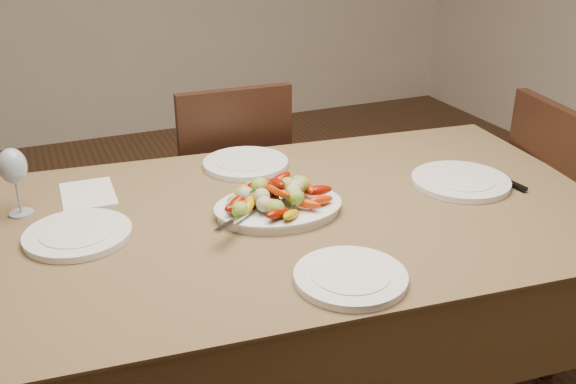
# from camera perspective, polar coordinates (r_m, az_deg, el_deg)

# --- Properties ---
(dining_table) EXTENTS (1.93, 1.22, 0.76)m
(dining_table) POSITION_cam_1_polar(r_m,az_deg,el_deg) (1.98, -0.00, -11.69)
(dining_table) COLOR brown
(dining_table) RESTS_ON ground
(chair_far) EXTENTS (0.43, 0.43, 0.95)m
(chair_far) POSITION_cam_1_polar(r_m,az_deg,el_deg) (2.60, -5.69, -0.00)
(chair_far) COLOR black
(chair_far) RESTS_ON ground
(serving_platter) EXTENTS (0.37, 0.29, 0.02)m
(serving_platter) POSITION_cam_1_polar(r_m,az_deg,el_deg) (1.77, -0.85, -1.57)
(serving_platter) COLOR white
(serving_platter) RESTS_ON dining_table
(roasted_vegetables) EXTENTS (0.30, 0.22, 0.09)m
(roasted_vegetables) POSITION_cam_1_polar(r_m,az_deg,el_deg) (1.75, -0.86, 0.11)
(roasted_vegetables) COLOR #780F02
(roasted_vegetables) RESTS_ON serving_platter
(serving_spoon) EXTENTS (0.23, 0.25, 0.03)m
(serving_spoon) POSITION_cam_1_polar(r_m,az_deg,el_deg) (1.71, -2.59, -1.27)
(serving_spoon) COLOR #9EA0A8
(serving_spoon) RESTS_ON serving_platter
(plate_left) EXTENTS (0.27, 0.27, 0.02)m
(plate_left) POSITION_cam_1_polar(r_m,az_deg,el_deg) (1.73, -18.17, -3.62)
(plate_left) COLOR white
(plate_left) RESTS_ON dining_table
(plate_right) EXTENTS (0.30, 0.30, 0.02)m
(plate_right) POSITION_cam_1_polar(r_m,az_deg,el_deg) (2.03, 15.09, 0.92)
(plate_right) COLOR white
(plate_right) RESTS_ON dining_table
(plate_far) EXTENTS (0.28, 0.28, 0.02)m
(plate_far) POSITION_cam_1_polar(r_m,az_deg,el_deg) (2.09, -3.78, 2.53)
(plate_far) COLOR white
(plate_far) RESTS_ON dining_table
(plate_near) EXTENTS (0.26, 0.26, 0.02)m
(plate_near) POSITION_cam_1_polar(r_m,az_deg,el_deg) (1.48, 5.57, -7.57)
(plate_near) COLOR white
(plate_near) RESTS_ON dining_table
(wine_glass) EXTENTS (0.08, 0.08, 0.20)m
(wine_glass) POSITION_cam_1_polar(r_m,az_deg,el_deg) (1.88, -23.09, 0.97)
(wine_glass) COLOR #8C99A5
(wine_glass) RESTS_ON dining_table
(menu_card) EXTENTS (0.16, 0.21, 0.00)m
(menu_card) POSITION_cam_1_polar(r_m,az_deg,el_deg) (1.98, -17.36, -0.14)
(menu_card) COLOR silver
(menu_card) RESTS_ON dining_table
(table_knife) EXTENTS (0.04, 0.20, 0.01)m
(table_knife) POSITION_cam_1_polar(r_m,az_deg,el_deg) (2.08, 18.75, 0.98)
(table_knife) COLOR #9EA0A8
(table_knife) RESTS_ON dining_table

